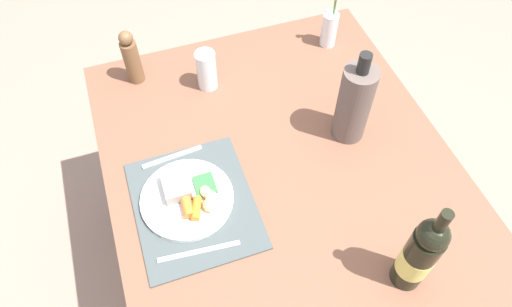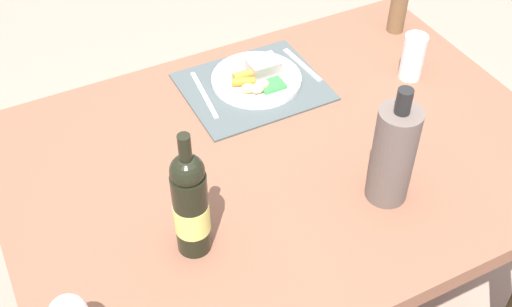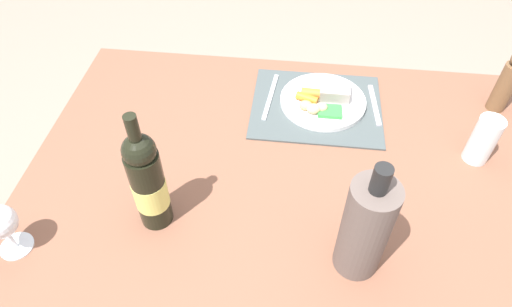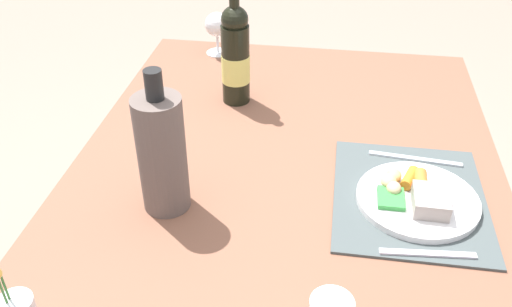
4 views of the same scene
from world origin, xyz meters
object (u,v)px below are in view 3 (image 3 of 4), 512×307
Objects in this scene: knife at (271,96)px; wine_glass at (0,223)px; cooler_bottle at (365,228)px; water_tumbler at (482,142)px; pepper_mill at (507,83)px; dinner_plate at (323,100)px; wine_bottle at (148,182)px; dining_table at (291,198)px; fork at (374,105)px.

knife is 1.57× the size of wine_glass.
cooler_bottle is (-0.24, 0.54, 0.13)m from knife.
pepper_mill is at bearing -115.86° from water_tumbler.
wine_glass is at bearing 39.88° from dinner_plate.
dinner_plate is 0.53m from pepper_mill.
wine_bottle is at bearing 29.20° from pepper_mill.
dinner_plate is at bearing 5.23° from pepper_mill.
water_tumbler is (-0.49, -0.12, 0.16)m from dining_table.
cooler_bottle is at bearing 172.20° from wine_bottle.
dining_table is 5.44× the size of dinner_plate.
knife is at bearing 2.98° from pepper_mill.
water_tumbler is at bearing 64.14° from pepper_mill.
pepper_mill is (-0.37, -0.04, 0.09)m from fork.
wine_bottle is at bearing -158.76° from wine_glass.
cooler_bottle reaches higher than dining_table.
dinner_plate is 1.30× the size of pepper_mill.
water_tumbler is (-0.26, 0.18, 0.05)m from fork.
fork is (-0.23, -0.30, 0.11)m from dining_table.
wine_bottle is 0.86m from water_tumbler.
cooler_bottle is (0.34, 0.36, 0.07)m from water_tumbler.
fork is at bearing -35.28° from water_tumbler.
dining_table is 0.71m from wine_glass.
water_tumbler is 0.49m from cooler_bottle.
cooler_bottle is (-0.08, 0.53, 0.11)m from dinner_plate.
wine_bottle is at bearing 69.43° from knife.
dining_table is at bearing 75.50° from dinner_plate.
dining_table is at bearing -57.17° from cooler_bottle.
wine_glass is (0.85, 0.59, 0.09)m from fork.
cooler_bottle reaches higher than pepper_mill.
dinner_plate reaches higher than fork.
cooler_bottle is at bearing 46.66° from water_tumbler.
fork is at bearing -176.50° from dinner_plate.
cooler_bottle reaches higher than fork.
cooler_bottle is at bearing 119.42° from knife.
water_tumbler is at bearing -159.81° from wine_glass.
fork is 0.74m from wine_bottle.
water_tumbler is at bearing 167.59° from knife.
dinner_plate is at bearing -104.50° from dining_table.
knife is (0.32, -0.00, 0.00)m from fork.
dining_table is at bearing 111.49° from knife.
wine_glass reaches higher than dinner_plate.
water_tumbler is at bearing 139.93° from fork.
dinner_plate is 1.87× the size of water_tumbler.
knife is at bearing -73.91° from dining_table.
fork is 1.32× the size of water_tumbler.
dinner_plate is 1.87× the size of wine_glass.
wine_bottle is (0.23, 0.48, 0.13)m from knife.
dining_table is 0.37m from cooler_bottle.
dining_table is 0.53m from water_tumbler.
water_tumbler reaches higher than dining_table.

